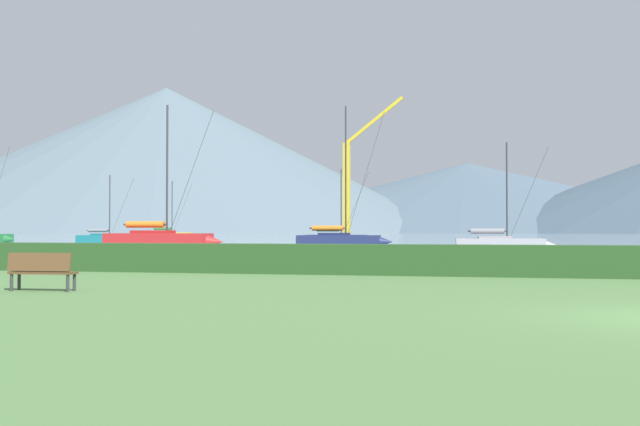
% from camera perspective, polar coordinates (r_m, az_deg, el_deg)
% --- Properties ---
extents(harbor_water, '(320.00, 246.00, 0.00)m').
position_cam_1_polar(harbor_water, '(150.47, 13.84, -1.83)').
color(harbor_water, '#8499A8').
rests_on(harbor_water, ground_plane).
extents(hedge_line, '(80.00, 1.20, 1.02)m').
position_cam_1_polar(hedge_line, '(24.66, 20.26, -3.57)').
color(hedge_line, '#284C23').
rests_on(hedge_line, ground_plane).
extents(sailboat_slip_0, '(6.73, 2.17, 7.30)m').
position_cam_1_polar(sailboat_slip_0, '(80.71, -16.37, -1.93)').
color(sailboat_slip_0, '#19707A').
rests_on(sailboat_slip_0, harbor_water).
extents(sailboat_slip_3, '(7.14, 2.25, 7.75)m').
position_cam_1_polar(sailboat_slip_3, '(74.98, 1.34, -2.00)').
color(sailboat_slip_3, navy).
rests_on(sailboat_slip_3, harbor_water).
extents(sailboat_slip_5, '(9.03, 2.80, 10.87)m').
position_cam_1_polar(sailboat_slip_5, '(56.02, -12.39, -2.05)').
color(sailboat_slip_5, red).
rests_on(sailboat_slip_5, harbor_water).
extents(sailboat_slip_6, '(6.74, 2.33, 7.36)m').
position_cam_1_polar(sailboat_slip_6, '(50.32, 13.95, -2.36)').
color(sailboat_slip_6, '#9E9EA3').
rests_on(sailboat_slip_6, harbor_water).
extents(sailboat_slip_9, '(7.76, 2.36, 8.62)m').
position_cam_1_polar(sailboat_slip_9, '(109.91, -11.71, -1.72)').
color(sailboat_slip_9, gold).
rests_on(sailboat_slip_9, harbor_water).
extents(sailboat_slip_11, '(7.78, 2.65, 11.54)m').
position_cam_1_polar(sailboat_slip_11, '(59.14, 1.58, -2.12)').
color(sailboat_slip_11, navy).
rests_on(sailboat_slip_11, harbor_water).
extents(park_bench_near_path, '(1.68, 0.56, 0.95)m').
position_cam_1_polar(park_bench_near_path, '(19.32, -20.92, -4.15)').
color(park_bench_near_path, brown).
rests_on(park_bench_near_path, ground_plane).
extents(dock_crane, '(7.96, 2.00, 17.55)m').
position_cam_1_polar(dock_crane, '(88.90, 2.30, 1.32)').
color(dock_crane, '#333338').
rests_on(dock_crane, ground_plane).
extents(distant_hill_west_ridge, '(282.47, 282.47, 71.54)m').
position_cam_1_polar(distant_hill_west_ridge, '(368.38, -11.94, 4.08)').
color(distant_hill_west_ridge, slate).
rests_on(distant_hill_west_ridge, ground_plane).
extents(distant_hill_east_ridge, '(298.03, 298.03, 38.31)m').
position_cam_1_polar(distant_hill_east_ridge, '(412.35, 11.40, 1.19)').
color(distant_hill_east_ridge, '#4C6070').
rests_on(distant_hill_east_ridge, ground_plane).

